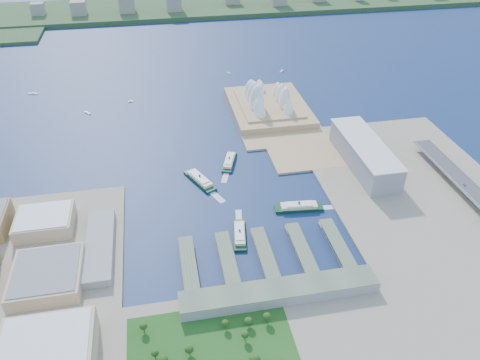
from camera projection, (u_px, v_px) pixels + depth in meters
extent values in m
plane|color=#0D1C40|center=(239.00, 217.00, 576.86)|extent=(3000.00, 3000.00, 0.00)
cube|color=gray|center=(6.00, 314.00, 452.27)|extent=(220.00, 390.00, 3.00)
cube|color=gray|center=(439.00, 218.00, 572.80)|extent=(240.00, 500.00, 3.00)
cube|color=tan|center=(273.00, 115.00, 803.01)|extent=(135.00, 220.00, 3.00)
cube|color=#2D4926|center=(177.00, 7.00, 1366.22)|extent=(2200.00, 260.00, 12.00)
cube|color=gray|center=(364.00, 154.00, 660.21)|extent=(45.00, 155.00, 35.00)
cube|color=gray|center=(280.00, 292.00, 464.87)|extent=(200.00, 28.00, 12.00)
imported|color=slate|center=(464.00, 185.00, 606.71)|extent=(1.80, 4.42, 1.28)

